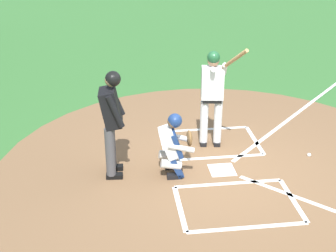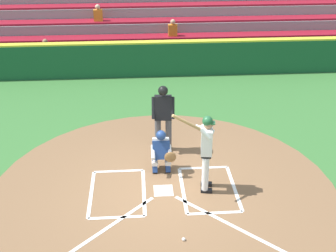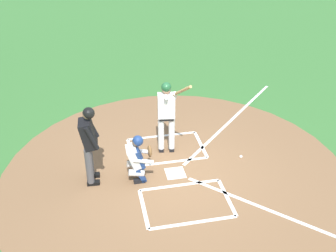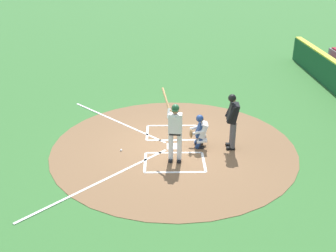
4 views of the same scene
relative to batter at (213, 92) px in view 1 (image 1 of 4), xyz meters
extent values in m
plane|color=#387033|center=(0.95, 0.01, -1.10)|extent=(120.00, 120.00, 0.00)
cylinder|color=brown|center=(0.95, 0.01, -1.09)|extent=(8.00, 8.00, 0.01)
cube|color=white|center=(0.95, 0.01, -1.08)|extent=(0.44, 0.44, 0.01)
cube|color=white|center=(-0.10, -0.89, -1.08)|extent=(1.20, 0.08, 0.01)
cube|color=white|center=(-0.10, 0.91, -1.08)|extent=(1.20, 0.08, 0.01)
cube|color=white|center=(0.50, 0.01, -1.08)|extent=(0.08, 1.80, 0.01)
cube|color=white|center=(-0.70, 0.01, -1.08)|extent=(0.08, 1.80, 0.01)
cube|color=white|center=(2.00, -0.89, -1.08)|extent=(1.20, 0.08, 0.01)
cube|color=white|center=(2.00, 0.91, -1.08)|extent=(1.20, 0.08, 0.01)
cube|color=white|center=(1.40, 0.01, -1.08)|extent=(0.08, 1.80, 0.01)
cube|color=white|center=(2.60, 0.01, -1.08)|extent=(0.08, 1.80, 0.01)
cube|color=white|center=(-1.15, 2.11, -1.08)|extent=(3.73, 3.73, 0.01)
cylinder|color=white|center=(-0.03, -0.14, -0.60)|extent=(0.15, 0.15, 0.84)
cube|color=black|center=(-0.07, -0.13, -1.05)|extent=(0.27, 0.15, 0.09)
cylinder|color=white|center=(0.01, 0.12, -0.60)|extent=(0.15, 0.15, 0.84)
cube|color=black|center=(-0.03, 0.12, -1.05)|extent=(0.27, 0.15, 0.09)
cube|color=black|center=(-0.01, -0.01, -0.13)|extent=(0.26, 0.37, 0.10)
cube|color=white|center=(-0.01, -0.01, 0.18)|extent=(0.29, 0.43, 0.60)
sphere|color=#9E7051|center=(-0.03, -0.01, 0.59)|extent=(0.21, 0.21, 0.21)
sphere|color=#1E512D|center=(-0.01, -0.01, 0.66)|extent=(0.23, 0.23, 0.23)
cube|color=#1E512D|center=(-0.12, 0.01, 0.63)|extent=(0.13, 0.18, 0.02)
cylinder|color=white|center=(0.04, -0.03, 0.46)|extent=(0.44, 0.15, 0.21)
cylinder|color=white|center=(0.07, 0.18, 0.46)|extent=(0.27, 0.13, 0.29)
cylinder|color=#AD7F4C|center=(0.44, 0.26, 0.76)|extent=(0.71, 0.27, 0.53)
cylinder|color=#AD7F4C|center=(0.11, 0.15, 0.52)|extent=(0.09, 0.10, 0.08)
cube|color=black|center=(0.78, -0.85, -1.05)|extent=(0.12, 0.26, 0.09)
cube|color=navy|center=(0.78, -0.81, -0.90)|extent=(0.12, 0.24, 0.37)
cylinder|color=silver|center=(0.78, -0.91, -0.82)|extent=(0.15, 0.36, 0.21)
cube|color=black|center=(1.10, -0.85, -1.05)|extent=(0.12, 0.26, 0.09)
cube|color=navy|center=(1.10, -0.81, -0.90)|extent=(0.12, 0.24, 0.37)
cylinder|color=silver|center=(1.10, -0.91, -0.82)|extent=(0.15, 0.36, 0.21)
cube|color=silver|center=(0.94, -0.92, -0.48)|extent=(0.40, 0.36, 0.52)
cube|color=navy|center=(0.94, -0.81, -0.48)|extent=(0.42, 0.22, 0.46)
sphere|color=brown|center=(0.94, -0.85, -0.11)|extent=(0.21, 0.21, 0.21)
sphere|color=navy|center=(0.94, -0.83, -0.09)|extent=(0.24, 0.24, 0.24)
cylinder|color=silver|center=(0.74, -0.75, -0.50)|extent=(0.10, 0.45, 0.20)
cylinder|color=silver|center=(1.14, -0.75, -0.50)|extent=(0.10, 0.45, 0.20)
ellipsoid|color=brown|center=(0.75, -0.55, -0.53)|extent=(0.28, 0.10, 0.28)
cylinder|color=#4C4C51|center=(0.69, -1.90, -0.59)|extent=(0.16, 0.16, 0.86)
cube|color=black|center=(0.69, -1.85, -1.05)|extent=(0.15, 0.29, 0.09)
cylinder|color=#4C4C51|center=(0.97, -1.91, -0.59)|extent=(0.16, 0.16, 0.86)
cube|color=black|center=(0.97, -1.86, -1.05)|extent=(0.15, 0.29, 0.09)
cube|color=black|center=(0.83, -1.87, 0.15)|extent=(0.46, 0.39, 0.66)
sphere|color=#9E7051|center=(0.83, -1.83, 0.62)|extent=(0.22, 0.22, 0.22)
sphere|color=black|center=(0.83, -1.81, 0.64)|extent=(0.25, 0.25, 0.25)
cylinder|color=black|center=(0.60, -1.77, 0.18)|extent=(0.12, 0.29, 0.56)
cylinder|color=black|center=(1.08, -1.80, 0.18)|extent=(0.12, 0.29, 0.56)
sphere|color=white|center=(0.65, 1.71, -1.06)|extent=(0.07, 0.07, 0.07)
camera|label=1|loc=(8.09, -1.85, 3.22)|focal=51.83mm
camera|label=2|loc=(1.46, 8.59, 5.00)|focal=48.52mm
camera|label=3|loc=(8.56, -1.74, 4.84)|focal=45.17mm
camera|label=4|loc=(-10.60, 0.39, 4.93)|focal=42.11mm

